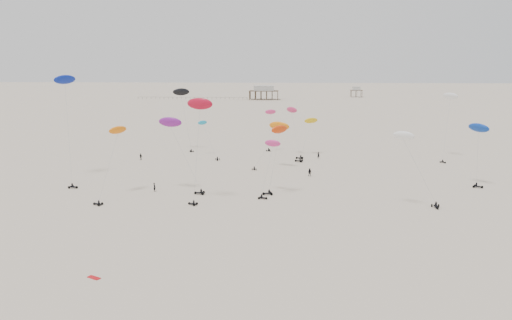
# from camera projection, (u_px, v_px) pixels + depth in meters

# --- Properties ---
(ground_plane) EXTENTS (900.00, 900.00, 0.00)m
(ground_plane) POSITION_uv_depth(u_px,v_px,m) (272.00, 125.00, 211.32)
(ground_plane) COLOR #C5B39C
(pavilion_main) EXTENTS (21.00, 13.00, 9.80)m
(pavilion_main) POSITION_uv_depth(u_px,v_px,m) (264.00, 94.00, 358.02)
(pavilion_main) COLOR brown
(pavilion_main) RESTS_ON ground
(pavilion_small) EXTENTS (9.00, 7.00, 8.00)m
(pavilion_small) POSITION_uv_depth(u_px,v_px,m) (356.00, 92.00, 383.46)
(pavilion_small) COLOR brown
(pavilion_small) RESTS_ON ground
(pier_fence) EXTENTS (80.20, 0.20, 1.50)m
(pier_fence) POSITION_uv_depth(u_px,v_px,m) (192.00, 98.00, 361.72)
(pier_fence) COLOR black
(pier_fence) RESTS_ON ground
(rig_0) EXTENTS (9.00, 5.03, 14.15)m
(rig_0) POSITION_uv_depth(u_px,v_px,m) (414.00, 159.00, 91.59)
(rig_0) COLOR black
(rig_0) RESTS_ON ground
(rig_1) EXTENTS (3.60, 3.47, 12.57)m
(rig_1) POSITION_uv_depth(u_px,v_px,m) (270.00, 125.00, 149.60)
(rig_1) COLOR black
(rig_1) RESTS_ON ground
(rig_2) EXTENTS (5.28, 15.68, 17.08)m
(rig_2) POSITION_uv_depth(u_px,v_px,m) (294.00, 126.00, 140.55)
(rig_2) COLOR black
(rig_2) RESTS_ON ground
(rig_3) EXTENTS (7.77, 12.12, 13.79)m
(rig_3) POSITION_uv_depth(u_px,v_px,m) (209.00, 138.00, 140.79)
(rig_3) COLOR black
(rig_3) RESTS_ON ground
(rig_4) EXTENTS (7.49, 15.02, 19.68)m
(rig_4) POSITION_uv_depth(u_px,v_px,m) (450.00, 103.00, 139.37)
(rig_4) COLOR black
(rig_4) RESTS_ON ground
(rig_5) EXTENTS (4.75, 7.73, 13.70)m
(rig_5) POSITION_uv_depth(u_px,v_px,m) (478.00, 138.00, 107.47)
(rig_5) COLOR black
(rig_5) RESTS_ON ground
(rig_6) EXTENTS (4.69, 9.23, 11.48)m
(rig_6) POSITION_uv_depth(u_px,v_px,m) (269.00, 160.00, 100.92)
(rig_6) COLOR black
(rig_6) RESTS_ON ground
(rig_7) EXTENTS (7.47, 8.98, 18.87)m
(rig_7) POSITION_uv_depth(u_px,v_px,m) (182.00, 98.00, 151.72)
(rig_7) COLOR black
(rig_7) RESTS_ON ground
(rig_8) EXTENTS (3.94, 13.62, 15.53)m
(rig_8) POSITION_uv_depth(u_px,v_px,m) (113.00, 146.00, 99.29)
(rig_8) COLOR black
(rig_8) RESTS_ON ground
(rig_9) EXTENTS (6.75, 11.23, 12.27)m
(rig_9) POSITION_uv_depth(u_px,v_px,m) (308.00, 131.00, 142.53)
(rig_9) COLOR black
(rig_9) RESTS_ON ground
(rig_10) EXTENTS (5.33, 4.67, 14.10)m
(rig_10) POSITION_uv_depth(u_px,v_px,m) (276.00, 150.00, 100.16)
(rig_10) COLOR black
(rig_10) RESTS_ON ground
(rig_11) EXTENTS (5.49, 7.84, 19.79)m
(rig_11) POSITION_uv_depth(u_px,v_px,m) (199.00, 116.00, 94.97)
(rig_11) COLOR black
(rig_11) RESTS_ON ground
(rig_12) EXTENTS (9.99, 17.46, 25.55)m
(rig_12) POSITION_uv_depth(u_px,v_px,m) (66.00, 95.00, 113.96)
(rig_12) COLOR black
(rig_12) RESTS_ON ground
(rig_13) EXTENTS (9.74, 7.95, 12.68)m
(rig_13) POSITION_uv_depth(u_px,v_px,m) (277.00, 129.00, 126.29)
(rig_13) COLOR black
(rig_13) RESTS_ON ground
(rig_14) EXTENTS (10.65, 7.17, 15.89)m
(rig_14) POSITION_uv_depth(u_px,v_px,m) (176.00, 136.00, 103.00)
(rig_14) COLOR black
(rig_14) RESTS_ON ground
(spectator_0) EXTENTS (0.93, 0.93, 2.14)m
(spectator_0) POSITION_uv_depth(u_px,v_px,m) (155.00, 191.00, 103.42)
(spectator_0) COLOR black
(spectator_0) RESTS_ON ground
(spectator_1) EXTENTS (1.24, 1.00, 2.21)m
(spectator_1) POSITION_uv_depth(u_px,v_px,m) (310.00, 176.00, 117.14)
(spectator_1) COLOR black
(spectator_1) RESTS_ON ground
(spectator_2) EXTENTS (1.41, 1.17, 2.10)m
(spectator_2) POSITION_uv_depth(u_px,v_px,m) (141.00, 160.00, 136.77)
(spectator_2) COLOR black
(spectator_2) RESTS_ON ground
(spectator_3) EXTENTS (0.95, 0.85, 2.16)m
(spectator_3) POSITION_uv_depth(u_px,v_px,m) (318.00, 158.00, 138.86)
(spectator_3) COLOR black
(spectator_3) RESTS_ON ground
(grounded_kite_b) EXTENTS (1.92, 1.45, 0.07)m
(grounded_kite_b) POSITION_uv_depth(u_px,v_px,m) (94.00, 278.00, 61.90)
(grounded_kite_b) COLOR #BA0B10
(grounded_kite_b) RESTS_ON ground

